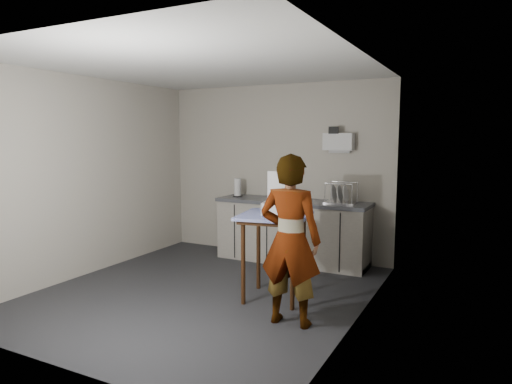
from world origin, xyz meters
The scene contains 15 objects.
ground centered at (0.00, 0.00, 0.00)m, with size 4.00×4.00×0.00m, color #242428.
wall_back centered at (0.00, 1.99, 1.30)m, with size 3.60×0.02×2.60m, color beige.
wall_right centered at (1.79, 0.00, 1.30)m, with size 0.02×4.00×2.60m, color beige.
wall_left centered at (-1.79, 0.00, 1.30)m, with size 0.02×4.00×2.60m, color beige.
ceiling centered at (0.00, 0.00, 2.60)m, with size 3.60×4.00×0.01m, color white.
kitchen_counter centered at (0.40, 1.70, 0.43)m, with size 2.24×0.62×0.91m.
wall_shelf centered at (1.00, 1.92, 1.75)m, with size 0.42×0.18×0.37m.
side_table centered at (0.81, 0.19, 0.84)m, with size 0.85×0.85×0.96m.
standing_man centered at (1.24, -0.38, 0.83)m, with size 0.61×0.40×1.66m, color #B2A593.
soap_bottle centered at (0.23, 1.60, 1.05)m, with size 0.11×0.11×0.29m, color black.
soda_can centered at (0.45, 1.70, 0.97)m, with size 0.06×0.06×0.12m, color red.
dark_bottle centered at (0.10, 1.72, 1.04)m, with size 0.08×0.08×0.26m, color black.
paper_towel centered at (-0.51, 1.71, 1.04)m, with size 0.15×0.15×0.28m.
dish_rack centered at (1.10, 1.72, 0.98)m, with size 0.42×0.31×0.29m.
bakery_box centered at (0.83, 0.26, 1.07)m, with size 0.39×0.40×0.46m.
Camera 1 is at (2.90, -4.34, 1.81)m, focal length 32.00 mm.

